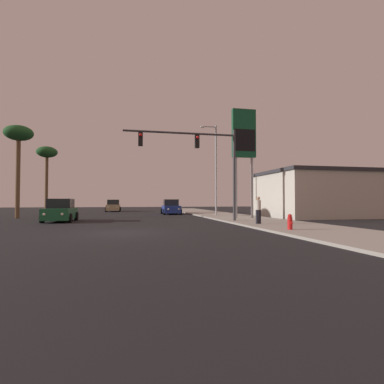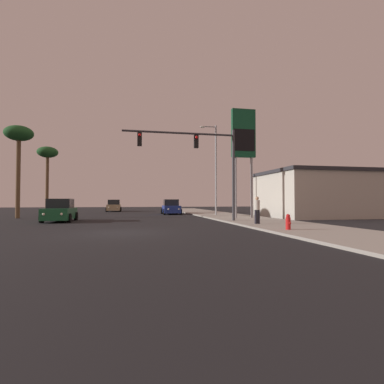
% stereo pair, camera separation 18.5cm
% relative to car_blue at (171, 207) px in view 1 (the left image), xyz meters
% --- Properties ---
extents(ground_plane, '(120.00, 120.00, 0.00)m').
position_rel_car_blue_xyz_m(ground_plane, '(-4.98, -19.13, -0.76)').
color(ground_plane, black).
extents(sidewalk_right, '(5.00, 60.00, 0.12)m').
position_rel_car_blue_xyz_m(sidewalk_right, '(4.52, -9.13, -0.70)').
color(sidewalk_right, '#9E998E').
rests_on(sidewalk_right, ground).
extents(building_gas_station, '(10.30, 8.30, 4.30)m').
position_rel_car_blue_xyz_m(building_gas_station, '(13.02, -8.60, 1.40)').
color(building_gas_station, beige).
rests_on(building_gas_station, ground).
extents(car_blue, '(2.04, 4.34, 1.68)m').
position_rel_car_blue_xyz_m(car_blue, '(0.00, 0.00, 0.00)').
color(car_blue, navy).
rests_on(car_blue, ground).
extents(car_tan, '(2.04, 4.31, 1.68)m').
position_rel_car_blue_xyz_m(car_tan, '(-6.86, 10.35, 0.00)').
color(car_tan, tan).
rests_on(car_tan, ground).
extents(car_green, '(2.04, 4.32, 1.68)m').
position_rel_car_blue_xyz_m(car_green, '(-9.61, -10.18, 0.00)').
color(car_green, '#195933').
rests_on(car_green, ground).
extents(traffic_light_mast, '(7.91, 0.36, 6.50)m').
position_rel_car_blue_xyz_m(traffic_light_mast, '(0.42, -13.51, 4.00)').
color(traffic_light_mast, '#38383D').
rests_on(traffic_light_mast, sidewalk_right).
extents(street_lamp, '(1.74, 0.24, 9.00)m').
position_rel_car_blue_xyz_m(street_lamp, '(3.75, -4.95, 4.36)').
color(street_lamp, '#99999E').
rests_on(street_lamp, sidewalk_right).
extents(gas_station_sign, '(2.00, 0.42, 9.00)m').
position_rel_car_blue_xyz_m(gas_station_sign, '(4.63, -10.57, 5.86)').
color(gas_station_sign, '#99999E').
rests_on(gas_station_sign, sidewalk_right).
extents(fire_hydrant, '(0.24, 0.34, 0.76)m').
position_rel_car_blue_xyz_m(fire_hydrant, '(3.09, -20.39, -0.27)').
color(fire_hydrant, red).
rests_on(fire_hydrant, sidewalk_right).
extents(pedestrian_on_sidewalk, '(0.34, 0.32, 1.67)m').
position_rel_car_blue_xyz_m(pedestrian_on_sidewalk, '(3.14, -16.61, 0.27)').
color(pedestrian_on_sidewalk, '#23232D').
rests_on(pedestrian_on_sidewalk, sidewalk_right).
extents(palm_tree_mid, '(2.40, 2.40, 8.06)m').
position_rel_car_blue_xyz_m(palm_tree_mid, '(-14.38, 4.87, 6.22)').
color(palm_tree_mid, brown).
rests_on(palm_tree_mid, ground).
extents(palm_tree_near, '(2.40, 2.40, 8.14)m').
position_rel_car_blue_xyz_m(palm_tree_near, '(-14.19, -5.13, 6.29)').
color(palm_tree_near, brown).
rests_on(palm_tree_near, ground).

